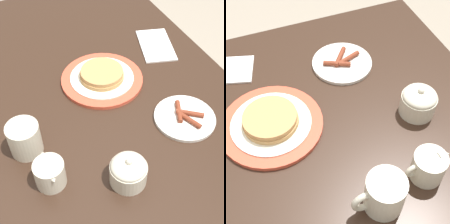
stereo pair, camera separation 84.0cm
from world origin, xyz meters
The scene contains 8 objects.
ground_plane centered at (0.00, 0.00, 0.00)m, with size 8.00×8.00×0.00m, color gray.
dining_table centered at (0.00, 0.00, 0.61)m, with size 1.23×0.84×0.74m.
pancake_plate centered at (-0.03, -0.03, 0.75)m, with size 0.26×0.26×0.04m.
side_plate_bacon centered at (-0.28, -0.18, 0.75)m, with size 0.18×0.18×0.02m.
coffee_mug centered at (-0.20, 0.27, 0.79)m, with size 0.12×0.09×0.09m.
creamer_pitcher centered at (-0.32, 0.24, 0.78)m, with size 0.11×0.08×0.08m.
sugar_bowl centered at (-0.40, 0.06, 0.78)m, with size 0.09×0.09×0.09m.
napkin centered at (0.06, -0.28, 0.74)m, with size 0.22×0.16×0.01m.
Camera 1 is at (-0.80, 0.30, 1.48)m, focal length 55.00 mm.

